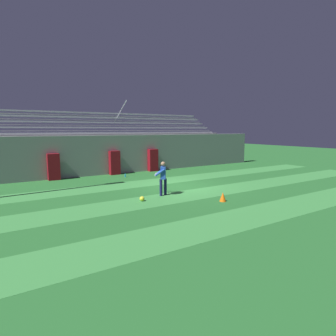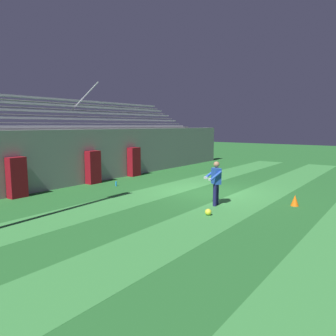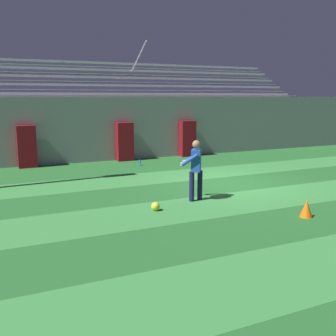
# 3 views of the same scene
# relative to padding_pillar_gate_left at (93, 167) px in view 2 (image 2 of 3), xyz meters

# --- Properties ---
(ground_plane) EXTENTS (80.00, 80.00, 0.00)m
(ground_plane) POSITION_rel_padding_pillar_gate_left_xyz_m (1.57, -5.95, -0.85)
(ground_plane) COLOR #236028
(turf_stripe_mid) EXTENTS (28.00, 1.98, 0.01)m
(turf_stripe_mid) POSITION_rel_padding_pillar_gate_left_xyz_m (1.57, -7.99, -0.85)
(turf_stripe_mid) COLOR #38843D
(turf_stripe_mid) RESTS_ON ground
(turf_stripe_far) EXTENTS (28.00, 1.98, 0.01)m
(turf_stripe_far) POSITION_rel_padding_pillar_gate_left_xyz_m (1.57, -4.04, -0.85)
(turf_stripe_far) COLOR #38843D
(turf_stripe_far) RESTS_ON ground
(back_wall) EXTENTS (24.00, 0.60, 2.80)m
(back_wall) POSITION_rel_padding_pillar_gate_left_xyz_m (1.57, 0.55, 0.55)
(back_wall) COLOR gray
(back_wall) RESTS_ON ground
(padding_pillar_gate_left) EXTENTS (0.73, 0.44, 1.70)m
(padding_pillar_gate_left) POSITION_rel_padding_pillar_gate_left_xyz_m (0.00, 0.00, 0.00)
(padding_pillar_gate_left) COLOR maroon
(padding_pillar_gate_left) RESTS_ON ground
(padding_pillar_gate_right) EXTENTS (0.73, 0.44, 1.70)m
(padding_pillar_gate_right) POSITION_rel_padding_pillar_gate_left_xyz_m (3.15, 0.00, 0.00)
(padding_pillar_gate_right) COLOR maroon
(padding_pillar_gate_right) RESTS_ON ground
(padding_pillar_far_left) EXTENTS (0.73, 0.44, 1.70)m
(padding_pillar_far_left) POSITION_rel_padding_pillar_gate_left_xyz_m (-4.12, 0.00, 0.00)
(padding_pillar_far_left) COLOR maroon
(padding_pillar_far_left) RESTS_ON ground
(bleacher_stand) EXTENTS (18.00, 4.05, 5.43)m
(bleacher_stand) POSITION_rel_padding_pillar_gate_left_xyz_m (1.57, 2.89, 0.66)
(bleacher_stand) COLOR gray
(bleacher_stand) RESTS_ON ground
(goalkeeper) EXTENTS (0.72, 0.74, 1.67)m
(goalkeeper) POSITION_rel_padding_pillar_gate_left_xyz_m (-0.43, -7.33, 0.11)
(goalkeeper) COLOR #19194C
(goalkeeper) RESTS_ON ground
(soccer_ball) EXTENTS (0.22, 0.22, 0.22)m
(soccer_ball) POSITION_rel_padding_pillar_gate_left_xyz_m (-1.82, -7.80, -0.74)
(soccer_ball) COLOR yellow
(soccer_ball) RESTS_ON ground
(traffic_cone) EXTENTS (0.30, 0.30, 0.42)m
(traffic_cone) POSITION_rel_padding_pillar_gate_left_xyz_m (1.23, -9.79, -0.64)
(traffic_cone) COLOR orange
(traffic_cone) RESTS_ON ground
(water_bottle) EXTENTS (0.07, 0.07, 0.24)m
(water_bottle) POSITION_rel_padding_pillar_gate_left_xyz_m (0.15, -1.49, -0.73)
(water_bottle) COLOR #1E8CD8
(water_bottle) RESTS_ON ground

